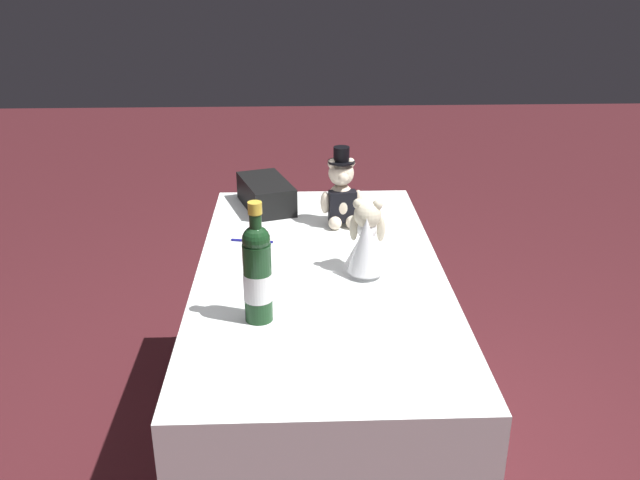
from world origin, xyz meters
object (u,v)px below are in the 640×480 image
champagne_bottle (257,272)px  gift_case_black (266,194)px  teddy_bear_groom (341,195)px  teddy_bear_bride (367,242)px  signing_pen (251,241)px

champagne_bottle → gift_case_black: size_ratio=1.01×
teddy_bear_groom → gift_case_black: 0.34m
teddy_bear_bride → teddy_bear_groom: bearing=7.1°
signing_pen → teddy_bear_groom: bearing=-63.9°
teddy_bear_groom → champagne_bottle: (-0.68, 0.27, 0.03)m
teddy_bear_bride → signing_pen: teddy_bear_bride is taller
teddy_bear_bride → champagne_bottle: 0.43m
gift_case_black → teddy_bear_groom: bearing=-123.7°
champagne_bottle → teddy_bear_bride: bearing=-48.3°
signing_pen → gift_case_black: (0.34, -0.04, 0.05)m
signing_pen → gift_case_black: bearing=-6.9°
teddy_bear_groom → signing_pen: teddy_bear_groom is taller
champagne_bottle → signing_pen: bearing=5.6°
teddy_bear_groom → champagne_bottle: size_ratio=0.85×
gift_case_black → teddy_bear_bride: bearing=-150.9°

